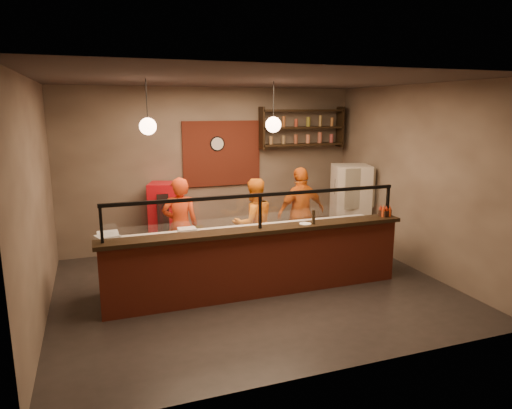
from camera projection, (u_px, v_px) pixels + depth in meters
name	position (u px, v px, depth m)	size (l,w,h in m)	color
floor	(253.00, 288.00, 7.25)	(6.00, 6.00, 0.00)	black
ceiling	(253.00, 80.00, 6.58)	(6.00, 6.00, 0.00)	#3A312D
wall_back	(212.00, 169.00, 9.21)	(6.00, 6.00, 0.00)	#7A6A5A
wall_left	(36.00, 203.00, 5.92)	(5.00, 5.00, 0.00)	#7A6A5A
wall_right	(416.00, 179.00, 7.90)	(5.00, 5.00, 0.00)	#7A6A5A
wall_front	(335.00, 230.00, 4.61)	(6.00, 6.00, 0.00)	#7A6A5A
brick_patch	(222.00, 154.00, 9.19)	(1.60, 0.04, 1.30)	maroon
service_counter	(260.00, 264.00, 6.87)	(4.60, 0.25, 1.00)	maroon
counter_ledge	(260.00, 230.00, 6.75)	(4.70, 0.37, 0.06)	black
worktop_cabinet	(249.00, 259.00, 7.34)	(4.60, 0.75, 0.85)	gray
worktop	(249.00, 232.00, 7.25)	(4.60, 0.75, 0.05)	silver
sneeze_guard	(260.00, 208.00, 6.68)	(4.50, 0.05, 0.52)	white
wall_shelving	(302.00, 128.00, 9.51)	(1.84, 0.28, 0.85)	black
wall_clock	(217.00, 144.00, 9.10)	(0.30, 0.30, 0.04)	black
pendant_left	(148.00, 126.00, 6.40)	(0.24, 0.24, 0.77)	black
pendant_right	(273.00, 125.00, 7.03)	(0.24, 0.24, 0.77)	black
cook_left	(180.00, 225.00, 7.80)	(0.61, 0.40, 1.67)	red
cook_mid	(254.00, 223.00, 8.05)	(0.78, 0.61, 1.61)	orange
cook_right	(301.00, 213.00, 8.61)	(1.01, 0.42, 1.73)	#D66014
fridge	(350.00, 206.00, 9.26)	(0.70, 0.66, 1.69)	beige
red_cooler	(167.00, 219.00, 8.75)	(0.61, 0.56, 1.42)	#B90C14
pizza_dough	(237.00, 230.00, 7.21)	(0.55, 0.55, 0.01)	beige
prep_tub_a	(107.00, 240.00, 6.42)	(0.30, 0.24, 0.15)	silver
prep_tub_b	(108.00, 237.00, 6.59)	(0.29, 0.24, 0.15)	silver
prep_tub_c	(187.00, 232.00, 6.86)	(0.27, 0.21, 0.13)	white
rolling_pin	(196.00, 233.00, 6.99)	(0.06, 0.06, 0.34)	yellow
condiment_caddy	(385.00, 213.00, 7.49)	(0.18, 0.14, 0.10)	black
pepper_mill	(314.00, 217.00, 6.97)	(0.05, 0.05, 0.22)	black
small_plate	(305.00, 224.00, 6.98)	(0.18, 0.18, 0.01)	white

